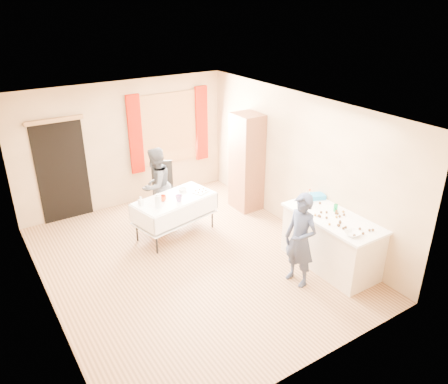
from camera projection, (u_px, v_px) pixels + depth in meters
floor at (191, 262)px, 7.38m from camera, size 4.50×5.50×0.02m
ceiling at (186, 109)px, 6.29m from camera, size 4.50×5.50×0.02m
wall_back at (124, 145)px, 8.95m from camera, size 4.50×0.02×2.60m
wall_front at (311, 281)px, 4.73m from camera, size 4.50×0.02×2.60m
wall_left at (37, 230)px, 5.73m from camera, size 0.02×5.50×2.60m
wall_right at (298, 164)px, 7.95m from camera, size 0.02×5.50×2.60m
window_frame at (169, 128)px, 9.33m from camera, size 1.32×0.06×1.52m
window_pane at (169, 129)px, 9.32m from camera, size 1.20×0.02×1.40m
curtain_left at (135, 135)px, 8.91m from camera, size 0.28×0.06×1.65m
curtain_right at (202, 124)px, 9.67m from camera, size 0.28×0.06×1.65m
doorway at (62, 172)px, 8.41m from camera, size 0.95×0.04×2.00m
door_lintel at (54, 120)px, 7.97m from camera, size 1.05×0.06×0.08m
cabinet at (247, 162)px, 8.87m from camera, size 0.50×0.60×2.01m
counter at (331, 241)px, 7.11m from camera, size 0.79×1.67×0.91m
party_table at (175, 213)px, 8.05m from camera, size 1.60×1.05×0.75m
chair at (164, 197)px, 8.99m from camera, size 0.56×0.56×1.04m
girl at (300, 240)px, 6.57m from camera, size 0.65×0.52×1.50m
woman at (156, 185)px, 8.43m from camera, size 1.20×1.17×1.50m
soda_can at (336, 208)px, 7.06m from camera, size 0.07×0.07×0.12m
mixing_bowl at (352, 234)px, 6.37m from camera, size 0.23×0.23×0.05m
foam_block at (307, 202)px, 7.32m from camera, size 0.18×0.15×0.08m
blue_basket at (316, 196)px, 7.51m from camera, size 0.35×0.29×0.08m
pitcher at (158, 201)px, 7.53m from camera, size 0.13×0.13×0.22m
cup_red at (163, 198)px, 7.78m from camera, size 0.16×0.16×0.10m
cup_rainbow at (179, 198)px, 7.77m from camera, size 0.17×0.17×0.12m
small_bowl at (183, 190)px, 8.18m from camera, size 0.31×0.31×0.05m
pastry_tray at (201, 192)px, 8.15m from camera, size 0.34×0.29×0.02m
bottle at (141, 201)px, 7.61m from camera, size 0.12×0.12×0.17m
cake_balls at (337, 219)px, 6.79m from camera, size 0.53×1.14×0.04m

